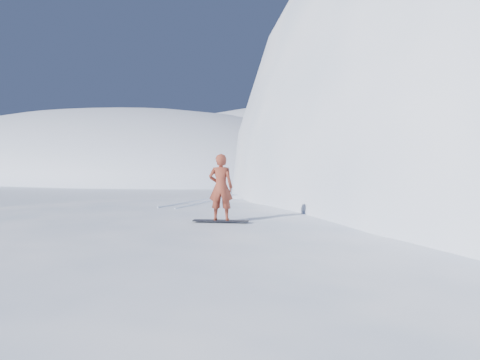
% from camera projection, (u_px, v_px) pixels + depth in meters
% --- Properties ---
extents(ground, '(400.00, 400.00, 0.00)m').
position_uv_depth(ground, '(117.00, 297.00, 13.99)').
color(ground, white).
rests_on(ground, ground).
extents(near_ridge, '(36.00, 28.00, 4.80)m').
position_uv_depth(near_ridge, '(204.00, 279.00, 15.99)').
color(near_ridge, white).
rests_on(near_ridge, ground).
extents(far_ridge_a, '(120.00, 70.00, 28.00)m').
position_uv_depth(far_ridge_a, '(99.00, 175.00, 101.96)').
color(far_ridge_a, white).
rests_on(far_ridge_a, ground).
extents(far_ridge_c, '(140.00, 90.00, 36.00)m').
position_uv_depth(far_ridge_c, '(317.00, 171.00, 128.21)').
color(far_ridge_c, white).
rests_on(far_ridge_c, ground).
extents(wind_bumps, '(16.00, 14.40, 1.00)m').
position_uv_depth(wind_bumps, '(152.00, 278.00, 16.08)').
color(wind_bumps, white).
rests_on(wind_bumps, ground).
extents(snowboard, '(1.53, 0.94, 0.03)m').
position_uv_depth(snowboard, '(221.00, 221.00, 12.98)').
color(snowboard, black).
rests_on(snowboard, near_ridge).
extents(snowboarder, '(0.80, 0.69, 1.84)m').
position_uv_depth(snowboarder, '(221.00, 187.00, 12.93)').
color(snowboarder, maroon).
rests_on(snowboarder, snowboard).
extents(vapor_plume, '(9.45, 7.56, 6.62)m').
position_uv_depth(vapor_plume, '(17.00, 182.00, 74.75)').
color(vapor_plume, white).
rests_on(vapor_plume, ground).
extents(board_tracks, '(1.51, 5.97, 0.04)m').
position_uv_depth(board_tracks, '(206.00, 200.00, 18.99)').
color(board_tracks, silver).
rests_on(board_tracks, ground).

